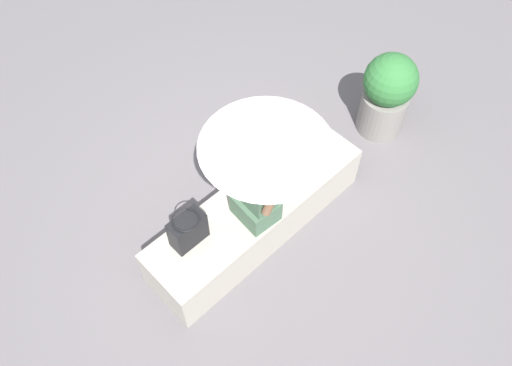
% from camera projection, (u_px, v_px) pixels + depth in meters
% --- Properties ---
extents(ground_plane, '(14.00, 14.00, 0.00)m').
position_uv_depth(ground_plane, '(256.00, 228.00, 4.82)').
color(ground_plane, '#605B5E').
extents(stone_bench, '(2.11, 0.58, 0.46)m').
position_uv_depth(stone_bench, '(256.00, 215.00, 4.63)').
color(stone_bench, '#A8A093').
rests_on(stone_bench, ground).
extents(person_seated, '(0.30, 0.48, 0.90)m').
position_uv_depth(person_seated, '(256.00, 188.00, 4.04)').
color(person_seated, '#47664C').
rests_on(person_seated, stone_bench).
extents(parasol, '(0.97, 0.97, 1.12)m').
position_uv_depth(parasol, '(267.00, 136.00, 3.57)').
color(parasol, '#B7B7BC').
rests_on(parasol, stone_bench).
extents(handbag_black, '(0.32, 0.23, 0.32)m').
position_uv_depth(handbag_black, '(311.00, 152.00, 4.54)').
color(handbag_black, black).
rests_on(handbag_black, stone_bench).
extents(tote_bag_canvas, '(0.30, 0.22, 0.32)m').
position_uv_depth(tote_bag_canvas, '(188.00, 230.00, 4.10)').
color(tote_bag_canvas, black).
rests_on(tote_bag_canvas, stone_bench).
extents(planter_near, '(0.52, 0.52, 0.92)m').
position_uv_depth(planter_near, '(387.00, 93.00, 5.14)').
color(planter_near, gray).
rests_on(planter_near, ground).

